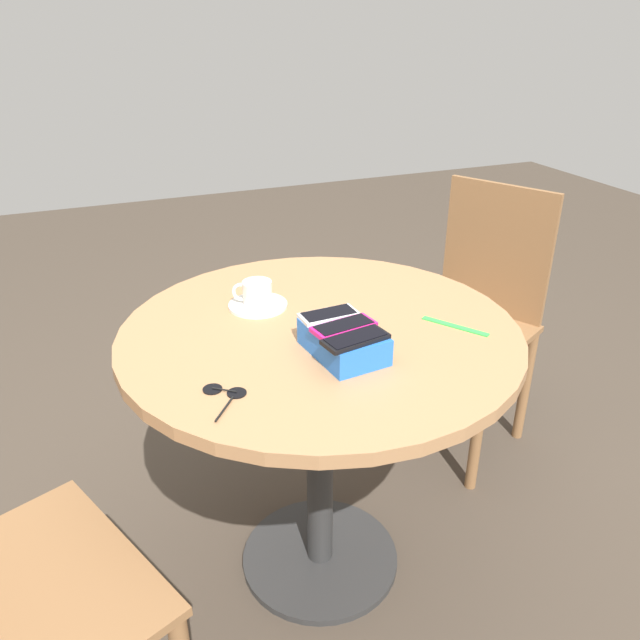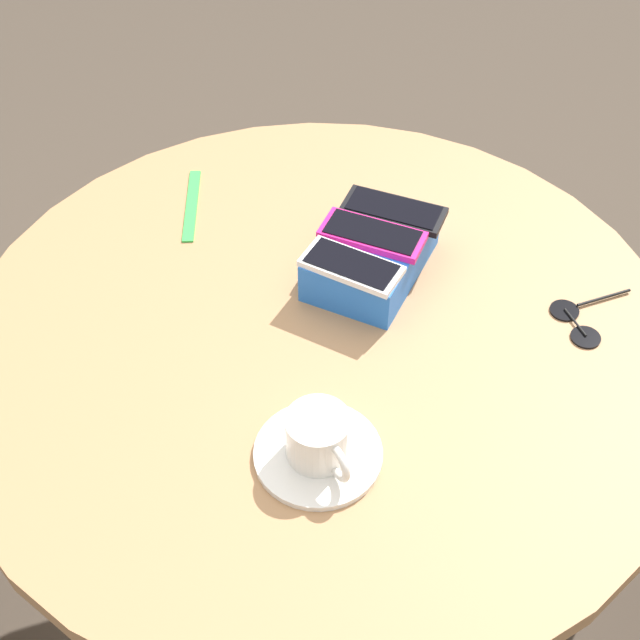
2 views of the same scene
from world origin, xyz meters
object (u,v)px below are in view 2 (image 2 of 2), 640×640
object	(u,v)px
phone_magenta	(370,234)
phone_white	(351,266)
round_table	(320,397)
sunglasses	(578,320)
lanyard_strap	(192,205)
phone_box	(372,255)
coffee_cup	(319,437)
phone_black	(392,210)
saucer	(318,454)

from	to	relation	value
phone_magenta	phone_white	xyz separation A→B (m)	(0.07, 0.01, -0.00)
round_table	sunglasses	world-z (taller)	sunglasses
round_table	phone_magenta	bearing A→B (deg)	-178.56
phone_magenta	phone_white	distance (m)	0.07
phone_white	sunglasses	distance (m)	0.30
phone_white	lanyard_strap	xyz separation A→B (m)	(-0.05, -0.30, -0.06)
phone_box	round_table	bearing A→B (deg)	-0.35
phone_box	coffee_cup	distance (m)	0.31
phone_black	saucer	xyz separation A→B (m)	(0.36, 0.10, -0.06)
round_table	lanyard_strap	distance (m)	0.34
saucer	lanyard_strap	xyz separation A→B (m)	(-0.28, -0.39, -0.00)
round_table	saucer	size ratio (longest dim) A/B	6.38
phone_box	phone_black	size ratio (longest dim) A/B	1.37
phone_box	phone_white	xyz separation A→B (m)	(0.07, 0.01, 0.03)
phone_black	saucer	bearing A→B (deg)	15.91
phone_magenta	coffee_cup	world-z (taller)	phone_magenta
phone_magenta	lanyard_strap	xyz separation A→B (m)	(0.02, -0.29, -0.06)
sunglasses	phone_magenta	bearing A→B (deg)	-78.37
phone_white	lanyard_strap	world-z (taller)	phone_white
phone_magenta	saucer	distance (m)	0.32
round_table	phone_magenta	xyz separation A→B (m)	(-0.13, -0.00, 0.20)
saucer	lanyard_strap	size ratio (longest dim) A/B	0.90
phone_magenta	saucer	bearing A→B (deg)	19.05
phone_box	sunglasses	world-z (taller)	phone_box
phone_box	phone_magenta	world-z (taller)	phone_magenta
saucer	coffee_cup	bearing A→B (deg)	62.31
phone_box	lanyard_strap	size ratio (longest dim) A/B	1.23
phone_white	lanyard_strap	size ratio (longest dim) A/B	0.80
saucer	coffee_cup	distance (m)	0.03
phone_box	phone_magenta	distance (m)	0.04
phone_box	saucer	xyz separation A→B (m)	(0.30, 0.10, -0.03)
phone_white	phone_magenta	bearing A→B (deg)	-171.57
round_table	phone_box	size ratio (longest dim) A/B	4.65
phone_black	sunglasses	distance (m)	0.28
lanyard_strap	sunglasses	world-z (taller)	sunglasses
lanyard_strap	phone_black	bearing A→B (deg)	104.50
round_table	phone_magenta	size ratio (longest dim) A/B	6.48
round_table	sunglasses	bearing A→B (deg)	124.41
coffee_cup	phone_box	bearing A→B (deg)	-161.34
saucer	phone_magenta	bearing A→B (deg)	-160.95
phone_box	phone_white	bearing A→B (deg)	4.92
phone_magenta	coffee_cup	distance (m)	0.32
round_table	saucer	xyz separation A→B (m)	(0.17, 0.10, 0.14)
saucer	phone_white	bearing A→B (deg)	-158.11
phone_box	saucer	bearing A→B (deg)	18.35
saucer	sunglasses	bearing A→B (deg)	153.52
phone_white	sunglasses	xyz separation A→B (m)	(-0.12, 0.27, -0.06)
phone_black	phone_magenta	bearing A→B (deg)	-1.17
phone_white	coffee_cup	world-z (taller)	phone_white
round_table	phone_black	distance (m)	0.28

